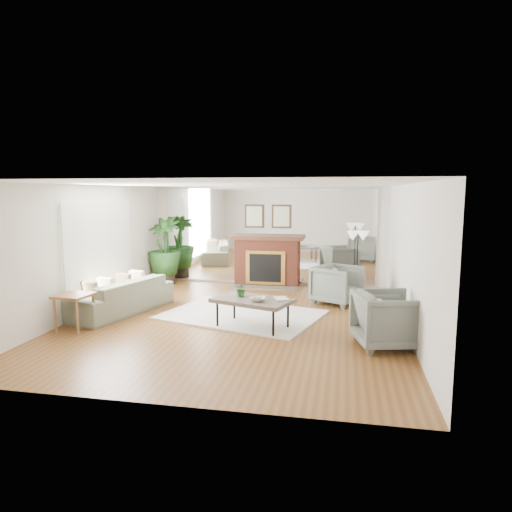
% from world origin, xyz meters
% --- Properties ---
extents(ground, '(7.00, 7.00, 0.00)m').
position_xyz_m(ground, '(0.00, 0.00, 0.00)').
color(ground, brown).
rests_on(ground, ground).
extents(wall_left, '(0.02, 7.00, 2.50)m').
position_xyz_m(wall_left, '(-2.99, 0.00, 1.25)').
color(wall_left, white).
rests_on(wall_left, ground).
extents(wall_right, '(0.02, 7.00, 2.50)m').
position_xyz_m(wall_right, '(2.99, 0.00, 1.25)').
color(wall_right, white).
rests_on(wall_right, ground).
extents(wall_back, '(6.00, 0.02, 2.50)m').
position_xyz_m(wall_back, '(0.00, 3.49, 1.25)').
color(wall_back, white).
rests_on(wall_back, ground).
extents(mirror_panel, '(5.40, 0.04, 2.40)m').
position_xyz_m(mirror_panel, '(0.00, 3.47, 1.25)').
color(mirror_panel, silver).
rests_on(mirror_panel, wall_back).
extents(window_panel, '(0.04, 2.40, 1.50)m').
position_xyz_m(window_panel, '(-2.96, 0.40, 1.35)').
color(window_panel, '#B2E09E').
rests_on(window_panel, wall_left).
extents(fireplace, '(1.85, 0.83, 2.05)m').
position_xyz_m(fireplace, '(0.00, 3.26, 0.66)').
color(fireplace, brown).
rests_on(fireplace, ground).
extents(area_rug, '(3.30, 2.74, 0.03)m').
position_xyz_m(area_rug, '(0.02, 0.31, 0.02)').
color(area_rug, white).
rests_on(area_rug, ground).
extents(coffee_table, '(1.50, 1.16, 0.53)m').
position_xyz_m(coffee_table, '(0.39, -0.47, 0.49)').
color(coffee_table, '#655A50').
rests_on(coffee_table, ground).
extents(sofa, '(1.46, 2.43, 0.66)m').
position_xyz_m(sofa, '(-2.38, 0.09, 0.33)').
color(sofa, gray).
rests_on(sofa, ground).
extents(armchair_back, '(1.21, 1.20, 0.82)m').
position_xyz_m(armchair_back, '(1.80, 1.64, 0.41)').
color(armchair_back, slate).
rests_on(armchair_back, ground).
extents(armchair_front, '(1.15, 1.13, 0.86)m').
position_xyz_m(armchair_front, '(2.60, -1.01, 0.43)').
color(armchair_front, slate).
rests_on(armchair_front, ground).
extents(side_table, '(0.60, 0.60, 0.63)m').
position_xyz_m(side_table, '(-2.60, -1.14, 0.53)').
color(side_table, olive).
rests_on(side_table, ground).
extents(potted_ficus, '(0.97, 0.97, 1.73)m').
position_xyz_m(potted_ficus, '(-2.60, 2.91, 0.93)').
color(potted_ficus, black).
rests_on(potted_ficus, ground).
extents(floor_lamp, '(0.49, 0.27, 1.51)m').
position_xyz_m(floor_lamp, '(2.21, 2.16, 1.29)').
color(floor_lamp, black).
rests_on(floor_lamp, ground).
extents(tabletop_plant, '(0.25, 0.22, 0.27)m').
position_xyz_m(tabletop_plant, '(0.16, -0.34, 0.66)').
color(tabletop_plant, '#2D5F23').
rests_on(tabletop_plant, coffee_table).
extents(fruit_bowl, '(0.30, 0.30, 0.07)m').
position_xyz_m(fruit_bowl, '(0.50, -0.63, 0.56)').
color(fruit_bowl, olive).
rests_on(fruit_bowl, coffee_table).
extents(book, '(0.31, 0.35, 0.02)m').
position_xyz_m(book, '(0.79, -0.46, 0.54)').
color(book, olive).
rests_on(book, coffee_table).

